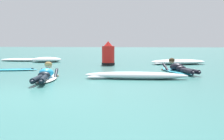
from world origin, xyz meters
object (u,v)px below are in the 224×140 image
at_px(surfer_near, 46,75).
at_px(surfer_far, 178,69).
at_px(channel_marker_buoy, 108,55).
at_px(drifting_surfboard, 13,70).

xyz_separation_m(surfer_near, surfer_far, (3.79, 2.79, -0.01)).
relative_size(surfer_far, channel_marker_buoy, 2.34).
bearing_deg(surfer_far, channel_marker_buoy, 136.27).
height_order(surfer_far, channel_marker_buoy, channel_marker_buoy).
height_order(surfer_far, drifting_surfboard, surfer_far).
distance_m(surfer_far, channel_marker_buoy, 4.26).
bearing_deg(surfer_near, channel_marker_buoy, 82.90).
distance_m(surfer_near, channel_marker_buoy, 5.79).
height_order(surfer_near, drifting_surfboard, surfer_near).
distance_m(drifting_surfboard, channel_marker_buoy, 4.49).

